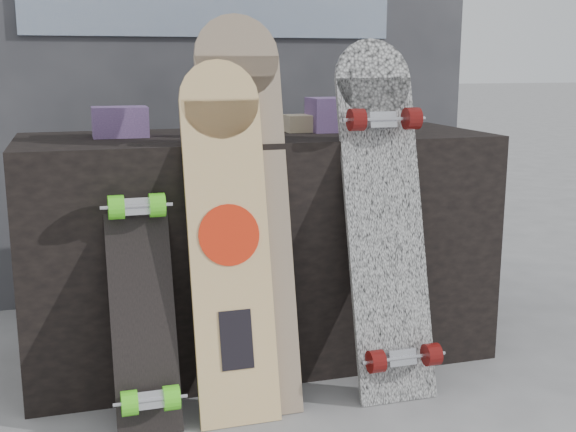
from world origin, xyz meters
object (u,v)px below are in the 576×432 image
object	(u,v)px
longboard_geisha	(228,230)
longboard_cascadia	(385,211)
skateboard_dark	(141,285)
longboard_celtic	(247,201)
vendor_table	(259,247)

from	to	relation	value
longboard_geisha	longboard_cascadia	distance (m)	0.51
longboard_geisha	longboard_cascadia	world-z (taller)	longboard_cascadia
longboard_geisha	skateboard_dark	distance (m)	0.30
longboard_celtic	skateboard_dark	size ratio (longest dim) A/B	1.47
vendor_table	skateboard_dark	distance (m)	0.59
longboard_celtic	skateboard_dark	xyz separation A→B (m)	(-0.33, -0.05, -0.22)
longboard_geisha	vendor_table	bearing A→B (deg)	63.45
longboard_geisha	longboard_celtic	size ratio (longest dim) A/B	0.89
vendor_table	longboard_geisha	world-z (taller)	longboard_geisha
longboard_cascadia	skateboard_dark	bearing A→B (deg)	-178.71
vendor_table	skateboard_dark	xyz separation A→B (m)	(-0.45, -0.38, 0.01)
longboard_geisha	longboard_cascadia	xyz separation A→B (m)	(0.51, 0.01, 0.02)
longboard_celtic	longboard_cascadia	bearing A→B (deg)	-4.51
vendor_table	skateboard_dark	world-z (taller)	skateboard_dark
longboard_geisha	longboard_celtic	distance (m)	0.11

